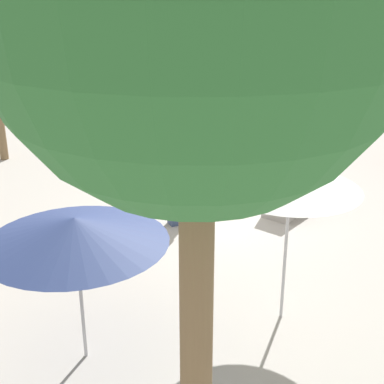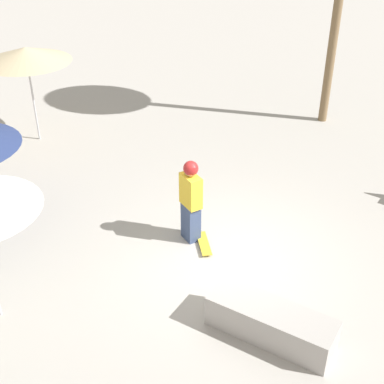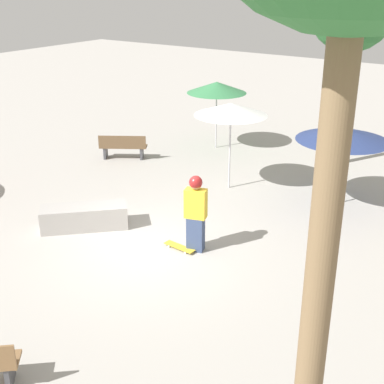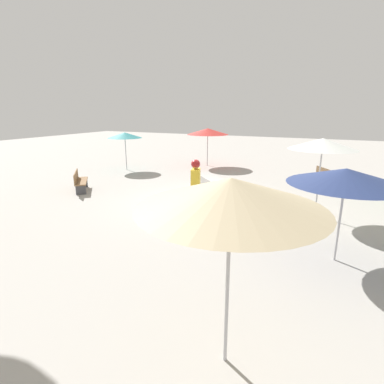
{
  "view_description": "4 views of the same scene",
  "coord_description": "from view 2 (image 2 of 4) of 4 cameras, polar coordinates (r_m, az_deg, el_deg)",
  "views": [
    {
      "loc": [
        -11.35,
        1.78,
        4.99
      ],
      "look_at": [
        -0.43,
        0.52,
        0.69
      ],
      "focal_mm": 50.0,
      "sensor_mm": 36.0,
      "label": 1
    },
    {
      "loc": [
        -2.7,
        -7.82,
        6.69
      ],
      "look_at": [
        -0.54,
        0.86,
        1.13
      ],
      "focal_mm": 50.0,
      "sensor_mm": 36.0,
      "label": 2
    },
    {
      "loc": [
        8.44,
        6.95,
        5.91
      ],
      "look_at": [
        -0.64,
        0.71,
        1.37
      ],
      "focal_mm": 50.0,
      "sensor_mm": 36.0,
      "label": 3
    },
    {
      "loc": [
        -4.64,
        9.7,
        3.38
      ],
      "look_at": [
        -0.7,
        1.44,
        0.87
      ],
      "focal_mm": 28.0,
      "sensor_mm": 36.0,
      "label": 4
    }
  ],
  "objects": [
    {
      "name": "skateboard",
      "position": [
        10.93,
        1.27,
        -5.5
      ],
      "size": [
        0.26,
        0.81,
        0.07
      ],
      "rotation": [
        0.0,
        0.0,
        4.63
      ],
      "color": "gold",
      "rests_on": "ground_plane"
    },
    {
      "name": "shade_umbrella_tan",
      "position": [
        14.89,
        -17.31,
        13.82
      ],
      "size": [
        2.33,
        2.33,
        2.61
      ],
      "color": "#B7B7BC",
      "rests_on": "ground_plane"
    },
    {
      "name": "concrete_ledge",
      "position": [
        9.04,
        8.4,
        -13.61
      ],
      "size": [
        1.96,
        1.98,
        0.58
      ],
      "rotation": [
        0.0,
        0.0,
        2.35
      ],
      "color": "#A8A39E",
      "rests_on": "ground_plane"
    },
    {
      "name": "skater_main",
      "position": [
        10.61,
        -0.13,
        -0.69
      ],
      "size": [
        0.4,
        0.54,
        1.81
      ],
      "rotation": [
        0.0,
        0.0,
        5.01
      ],
      "color": "#38476B",
      "rests_on": "ground_plane"
    },
    {
      "name": "ground_plane",
      "position": [
        10.64,
        3.96,
        -7.18
      ],
      "size": [
        60.0,
        60.0,
        0.0
      ],
      "primitive_type": "plane",
      "color": "#ADA8A0"
    }
  ]
}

